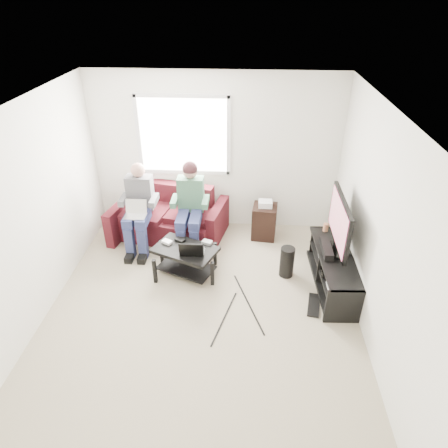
{
  "coord_description": "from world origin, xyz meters",
  "views": [
    {
      "loc": [
        0.54,
        -3.83,
        3.67
      ],
      "look_at": [
        0.25,
        0.6,
        0.98
      ],
      "focal_mm": 32.0,
      "sensor_mm": 36.0,
      "label": 1
    }
  ],
  "objects_px": {
    "sofa": "(170,219)",
    "coffee_table": "(185,255)",
    "end_table": "(264,221)",
    "subwoofer": "(287,262)",
    "tv_stand": "(333,272)",
    "tv": "(340,223)"
  },
  "relations": [
    {
      "from": "coffee_table",
      "to": "end_table",
      "type": "relative_size",
      "value": 1.51
    },
    {
      "from": "end_table",
      "to": "sofa",
      "type": "bearing_deg",
      "value": -178.18
    },
    {
      "from": "tv_stand",
      "to": "coffee_table",
      "type": "bearing_deg",
      "value": 176.43
    },
    {
      "from": "end_table",
      "to": "subwoofer",
      "type": "bearing_deg",
      "value": -73.36
    },
    {
      "from": "sofa",
      "to": "tv_stand",
      "type": "relative_size",
      "value": 1.27
    },
    {
      "from": "tv_stand",
      "to": "end_table",
      "type": "distance_m",
      "value": 1.53
    },
    {
      "from": "tv",
      "to": "coffee_table",
      "type": "bearing_deg",
      "value": 179.17
    },
    {
      "from": "sofa",
      "to": "coffee_table",
      "type": "height_order",
      "value": "sofa"
    },
    {
      "from": "tv_stand",
      "to": "end_table",
      "type": "bearing_deg",
      "value": 127.77
    },
    {
      "from": "subwoofer",
      "to": "tv_stand",
      "type": "bearing_deg",
      "value": -16.11
    },
    {
      "from": "tv_stand",
      "to": "subwoofer",
      "type": "relative_size",
      "value": 3.29
    },
    {
      "from": "sofa",
      "to": "coffee_table",
      "type": "xyz_separation_m",
      "value": [
        0.42,
        -1.02,
        0.01
      ]
    },
    {
      "from": "sofa",
      "to": "subwoofer",
      "type": "distance_m",
      "value": 2.12
    },
    {
      "from": "tv_stand",
      "to": "subwoofer",
      "type": "bearing_deg",
      "value": 163.89
    },
    {
      "from": "tv_stand",
      "to": "tv",
      "type": "bearing_deg",
      "value": 91.47
    },
    {
      "from": "tv",
      "to": "end_table",
      "type": "relative_size",
      "value": 1.64
    },
    {
      "from": "sofa",
      "to": "end_table",
      "type": "height_order",
      "value": "sofa"
    },
    {
      "from": "sofa",
      "to": "coffee_table",
      "type": "bearing_deg",
      "value": -67.82
    },
    {
      "from": "tv_stand",
      "to": "tv",
      "type": "relative_size",
      "value": 1.39
    },
    {
      "from": "tv_stand",
      "to": "end_table",
      "type": "height_order",
      "value": "end_table"
    },
    {
      "from": "coffee_table",
      "to": "tv",
      "type": "xyz_separation_m",
      "value": [
        2.08,
        -0.03,
        0.64
      ]
    },
    {
      "from": "sofa",
      "to": "tv_stand",
      "type": "distance_m",
      "value": 2.76
    }
  ]
}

